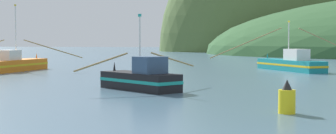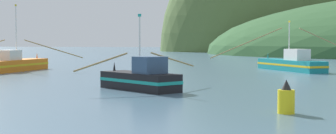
{
  "view_description": "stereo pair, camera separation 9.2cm",
  "coord_description": "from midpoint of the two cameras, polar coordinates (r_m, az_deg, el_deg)",
  "views": [
    {
      "loc": [
        7.24,
        -11.72,
        3.45
      ],
      "look_at": [
        0.07,
        26.98,
        1.4
      ],
      "focal_mm": 51.77,
      "sensor_mm": 36.0,
      "label": 1
    },
    {
      "loc": [
        7.33,
        -11.7,
        3.45
      ],
      "look_at": [
        0.07,
        26.98,
        1.4
      ],
      "focal_mm": 51.77,
      "sensor_mm": 36.0,
      "label": 2
    }
  ],
  "objects": [
    {
      "name": "fishing_boat_teal",
      "position": [
        59.36,
        14.19,
        0.39
      ],
      "size": [
        18.2,
        11.57,
        5.97
      ],
      "rotation": [
        0.0,
        0.0,
        2.06
      ],
      "color": "#147F84",
      "rests_on": "ground"
    },
    {
      "name": "hill_far_right",
      "position": [
        183.53,
        12.04,
        1.84
      ],
      "size": [
        83.66,
        66.93,
        98.19
      ],
      "primitive_type": "ellipsoid",
      "color": "#516B38",
      "rests_on": "ground"
    },
    {
      "name": "channel_buoy",
      "position": [
        24.0,
        13.71,
        -3.72
      ],
      "size": [
        0.81,
        0.81,
        1.64
      ],
      "color": "yellow",
      "rests_on": "ground"
    },
    {
      "name": "fishing_boat_orange",
      "position": [
        59.65,
        -17.75,
        0.33
      ],
      "size": [
        17.29,
        11.57,
        7.86
      ],
      "rotation": [
        0.0,
        0.0,
        1.51
      ],
      "color": "orange",
      "rests_on": "ground"
    },
    {
      "name": "fishing_boat_black",
      "position": [
        34.57,
        -3.27,
        -1.38
      ],
      "size": [
        6.76,
        8.42,
        5.43
      ],
      "rotation": [
        0.0,
        0.0,
        2.47
      ],
      "color": "black",
      "rests_on": "ground"
    }
  ]
}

